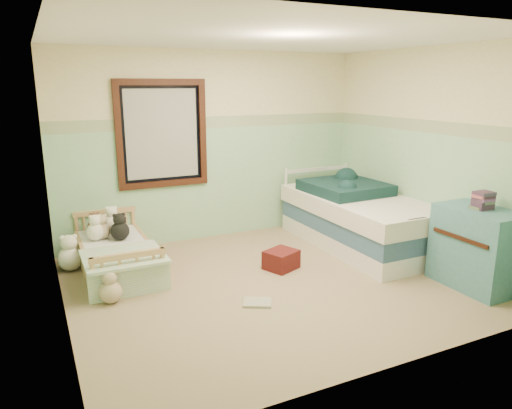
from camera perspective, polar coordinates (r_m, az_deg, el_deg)
name	(u,v)px	position (r m, az deg, el deg)	size (l,w,h in m)	color
floor	(275,282)	(5.21, 2.29, -9.26)	(4.20, 3.60, 0.02)	#846D56
ceiling	(278,36)	(4.80, 2.61, 19.50)	(4.20, 3.60, 0.02)	white
wall_back	(213,146)	(6.48, -5.12, 6.92)	(4.20, 0.04, 2.50)	beige
wall_front	(400,207)	(3.41, 16.83, -0.27)	(4.20, 0.04, 2.50)	beige
wall_left	(53,185)	(4.30, -23.12, 2.12)	(0.04, 3.60, 2.50)	beige
wall_right	(431,154)	(6.12, 20.16, 5.68)	(0.04, 3.60, 2.50)	beige
wainscot_mint	(215,183)	(6.55, -4.98, 2.57)	(4.20, 0.01, 1.50)	#81BB90
border_strip	(213,122)	(6.43, -5.14, 9.78)	(4.20, 0.01, 0.15)	#47674C
window_frame	(162,134)	(6.21, -11.15, 8.26)	(1.16, 0.06, 1.36)	black
window_blinds	(162,134)	(6.22, -11.17, 8.26)	(0.92, 0.01, 1.12)	#B2B3AB
toddler_bed_frame	(117,263)	(5.68, -16.26, -6.68)	(0.75, 1.50, 0.19)	tan
toddler_mattress	(116,250)	(5.63, -16.37, -5.19)	(0.68, 1.43, 0.12)	silver
patchwork_quilt	(124,256)	(5.17, -15.54, -6.00)	(0.81, 0.75, 0.03)	#82B7D5
plush_bed_brown	(95,227)	(6.04, -18.67, -2.55)	(0.18, 0.18, 0.18)	brown
plush_bed_white	(112,223)	(6.05, -16.81, -2.17)	(0.22, 0.22, 0.22)	white
plush_bed_tan	(102,231)	(5.83, -17.91, -2.99)	(0.20, 0.20, 0.20)	tan
plush_bed_dark	(122,230)	(5.87, -15.67, -2.91)	(0.16, 0.16, 0.16)	black
plush_floor_cream	(70,258)	(5.85, -21.31, -6.01)	(0.28, 0.28, 0.28)	white
plush_floor_tan	(111,292)	(4.90, -17.00, -9.95)	(0.22, 0.22, 0.22)	tan
twin_bed_frame	(360,238)	(6.41, 12.28, -3.88)	(1.10, 2.20, 0.22)	white
twin_boxspring	(360,221)	(6.35, 12.38, -1.99)	(1.10, 2.20, 0.22)	navy
twin_mattress	(361,205)	(6.29, 12.49, -0.07)	(1.14, 2.24, 0.22)	white
teal_blanket	(345,187)	(6.45, 10.59, 2.03)	(0.93, 0.99, 0.14)	black
dresser	(477,248)	(5.45, 24.91, -4.74)	(0.52, 0.84, 0.84)	#366D7A
book_stack	(483,200)	(5.32, 25.52, 0.46)	(0.18, 0.14, 0.18)	brown
red_pillow	(281,260)	(5.52, 3.03, -6.60)	(0.35, 0.30, 0.22)	maroon
floor_book	(257,303)	(4.71, 0.16, -11.64)	(0.27, 0.21, 0.02)	gold
extra_plush_0	(120,231)	(5.72, -15.95, -3.06)	(0.22, 0.22, 0.22)	black
extra_plush_1	(96,232)	(5.79, -18.60, -3.11)	(0.21, 0.21, 0.21)	white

